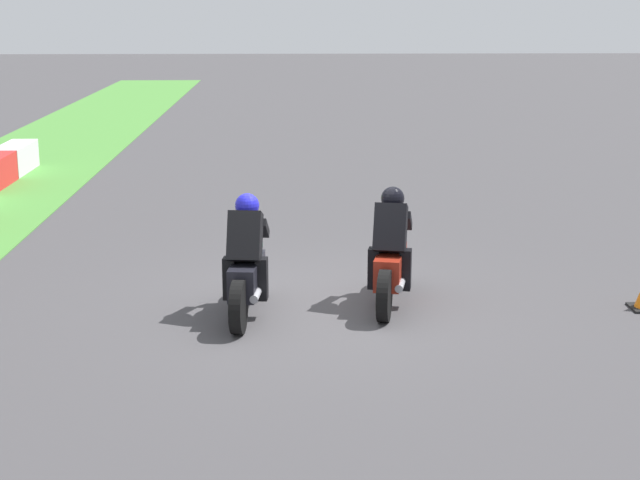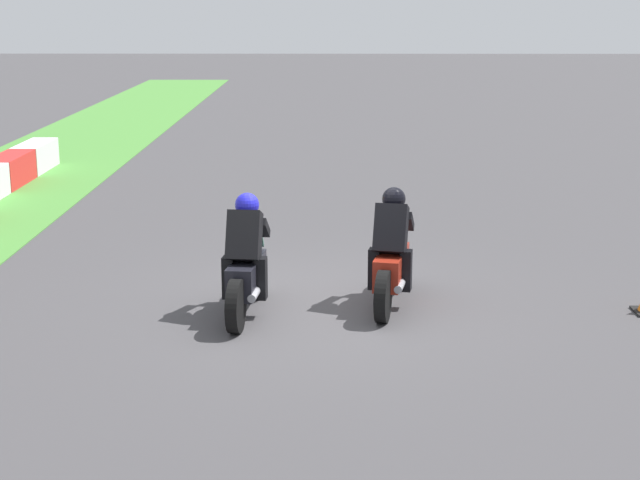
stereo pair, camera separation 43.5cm
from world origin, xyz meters
name	(u,v)px [view 1 (the left image)]	position (x,y,z in m)	size (l,w,h in m)	color
ground_plane	(317,305)	(0.00, 0.00, 0.00)	(120.00, 120.00, 0.00)	#434144
rider_lane_a	(391,257)	(0.03, -0.93, 0.62)	(2.03, 0.63, 1.51)	black
rider_lane_b	(247,266)	(-0.36, 0.88, 0.62)	(2.04, 0.57, 1.51)	black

